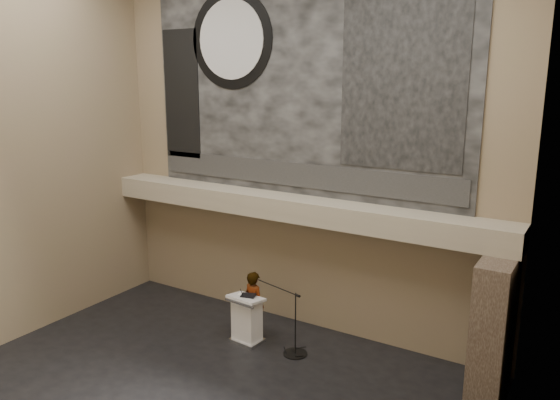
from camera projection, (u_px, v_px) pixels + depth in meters
The scene contains 18 objects.
wall_back at pixel (298, 149), 12.46m from camera, with size 10.00×0.02×8.50m, color #897857.
wall_left at pixel (4, 153), 11.71m from camera, with size 0.02×8.00×8.50m, color #897857.
wall_right at pixel (492, 216), 6.59m from camera, with size 0.02×8.00×8.50m, color #897857.
soffit at pixel (289, 207), 12.43m from camera, with size 10.00×0.80×0.50m, color tan.
sprinkler_left at pixel (232, 211), 13.27m from camera, with size 0.04×0.04×0.06m, color #B2893D.
sprinkler_right at pixel (365, 232), 11.48m from camera, with size 0.04×0.04×0.06m, color #B2893D.
banner at pixel (298, 84), 12.11m from camera, with size 8.00×0.05×5.00m, color black.
banner_text_strip at pixel (297, 175), 12.54m from camera, with size 7.76×0.02×0.55m, color #2A2A2A.
banner_clock_rim at pixel (231, 39), 12.77m from camera, with size 2.30×2.30×0.02m, color black.
banner_clock_face at pixel (231, 39), 12.75m from camera, with size 1.84×1.84×0.02m, color silver.
banner_building_print at pixel (402, 80), 10.82m from camera, with size 2.60×0.02×3.60m, color black.
banner_brick_print at pixel (182, 95), 13.89m from camera, with size 1.10×0.02×3.20m, color black.
stone_pier at pixel (493, 328), 10.04m from camera, with size 0.60×1.40×2.70m, color #433429.
lectern at pixel (247, 319), 12.22m from camera, with size 0.80×0.60×1.14m.
binder at pixel (248, 296), 12.10m from camera, with size 0.31×0.25×0.04m, color black.
papers at pixel (242, 295), 12.16m from camera, with size 0.22×0.30×0.01m, color white.
speaker_person at pixel (254, 305), 12.42m from camera, with size 0.58×0.38×1.58m, color silver.
mic_stand at pixel (293, 344), 11.79m from camera, with size 1.59×0.61×1.42m.
Camera 1 is at (6.17, -6.77, 5.94)m, focal length 35.00 mm.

